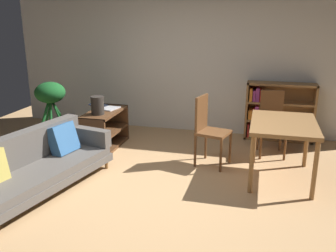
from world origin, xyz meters
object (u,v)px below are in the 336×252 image
object	(u,v)px
potted_floor_plant	(51,100)
dining_chair_near	(272,119)
fabric_couch	(35,164)
desk_speaker	(98,105)
bookshelf	(275,111)
dining_table	(283,129)
open_laptop	(106,107)
media_console	(105,130)
dining_chair_far	(208,127)

from	to	relation	value
potted_floor_plant	dining_chair_near	bearing A→B (deg)	5.17
dining_chair_near	fabric_couch	bearing A→B (deg)	-143.98
desk_speaker	bookshelf	bearing A→B (deg)	26.71
dining_table	potted_floor_plant	bearing A→B (deg)	170.40
open_laptop	dining_table	world-z (taller)	dining_table
desk_speaker	bookshelf	distance (m)	3.01
desk_speaker	dining_table	distance (m)	2.76
fabric_couch	potted_floor_plant	size ratio (longest dim) A/B	2.09
fabric_couch	desk_speaker	bearing A→B (deg)	82.44
fabric_couch	media_console	distance (m)	1.65
dining_table	bookshelf	size ratio (longest dim) A/B	0.99
open_laptop	desk_speaker	xyz separation A→B (m)	(0.04, -0.39, 0.12)
desk_speaker	potted_floor_plant	size ratio (longest dim) A/B	0.28
dining_chair_far	dining_chair_near	bearing A→B (deg)	38.29
fabric_couch	bookshelf	bearing A→B (deg)	44.13
potted_floor_plant	dining_chair_near	xyz separation A→B (m)	(3.60, 0.33, -0.18)
fabric_couch	dining_chair_near	distance (m)	3.47
media_console	dining_chair_far	world-z (taller)	dining_chair_far
dining_chair_near	media_console	bearing A→B (deg)	-171.29
open_laptop	dining_chair_near	size ratio (longest dim) A/B	0.51
open_laptop	potted_floor_plant	xyz separation A→B (m)	(-0.94, -0.11, 0.09)
potted_floor_plant	bookshelf	size ratio (longest dim) A/B	0.90
potted_floor_plant	dining_chair_far	distance (m)	2.75
fabric_couch	open_laptop	xyz separation A→B (m)	(0.15, 1.82, 0.29)
open_laptop	dining_chair_near	bearing A→B (deg)	4.64
potted_floor_plant	dining_table	xyz separation A→B (m)	(3.72, -0.63, -0.03)
media_console	dining_table	bearing A→B (deg)	-11.50
desk_speaker	dining_chair_far	world-z (taller)	dining_chair_far
dining_chair_far	bookshelf	bearing A→B (deg)	56.74
dining_table	bookshelf	bearing A→B (deg)	91.94
potted_floor_plant	dining_chair_far	size ratio (longest dim) A/B	1.02
media_console	desk_speaker	size ratio (longest dim) A/B	3.55
desk_speaker	bookshelf	world-z (taller)	bookshelf
fabric_couch	dining_table	distance (m)	3.14
fabric_couch	dining_chair_far	bearing A→B (deg)	34.95
dining_table	dining_chair_far	world-z (taller)	dining_chair_far
dining_table	dining_chair_near	bearing A→B (deg)	97.32
dining_chair_near	dining_chair_far	bearing A→B (deg)	-141.71
media_console	bookshelf	bearing A→B (deg)	23.16
potted_floor_plant	dining_chair_near	world-z (taller)	potted_floor_plant
dining_chair_far	bookshelf	xyz separation A→B (m)	(0.94, 1.44, -0.06)
open_laptop	bookshelf	world-z (taller)	bookshelf
media_console	desk_speaker	distance (m)	0.49
dining_table	dining_chair_far	bearing A→B (deg)	165.26
media_console	dining_chair_near	bearing A→B (deg)	8.71
open_laptop	dining_chair_far	distance (m)	1.84
potted_floor_plant	dining_chair_far	bearing A→B (deg)	-7.67
bookshelf	open_laptop	bearing A→B (deg)	-160.57
dining_table	dining_chair_near	xyz separation A→B (m)	(-0.12, 0.96, -0.14)
desk_speaker	potted_floor_plant	distance (m)	1.02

